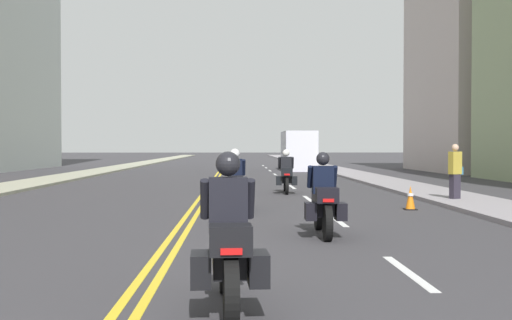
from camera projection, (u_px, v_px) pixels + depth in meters
The scene contains 14 objects.
ground_plane at pixel (222, 169), 48.39m from camera, with size 264.00×264.00×0.00m, color #38363A.
sidewalk_left at pixel (117, 168), 48.14m from camera, with size 2.38×144.00×0.12m, color #A09F88.
sidewalk_right at pixel (327, 168), 48.63m from camera, with size 2.38×144.00×0.12m, color gray.
centreline_yellow_inner at pixel (221, 169), 48.38m from camera, with size 0.12×132.00×0.01m, color yellow.
centreline_yellow_outer at pixel (224, 169), 48.39m from camera, with size 0.12×132.00×0.01m, color yellow.
lane_dashes_white at pixel (287, 183), 29.51m from camera, with size 0.14×56.40×0.01m.
building_right_2 at pixel (493, 62), 43.14m from camera, with size 9.23×12.25×15.18m.
motorcycle_0 at pixel (228, 249), 6.46m from camera, with size 0.78×2.20×1.67m.
motorcycle_1 at pixel (323, 202), 11.98m from camera, with size 0.77×2.24×1.61m.
motorcycle_2 at pixel (235, 185), 16.78m from camera, with size 0.77×2.23×1.66m.
motorcycle_3 at pixel (286, 175), 22.99m from camera, with size 0.78×2.20×1.61m.
traffic_cone_0 at pixel (410, 198), 16.95m from camera, with size 0.32×0.32×0.66m.
pedestrian_0 at pixel (455, 172), 19.13m from camera, with size 0.50×0.35×1.80m.
parked_truck at pixel (298, 153), 45.45m from camera, with size 2.20×6.50×2.80m.
Camera 1 is at (1.14, -0.42, 1.72)m, focal length 43.90 mm.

